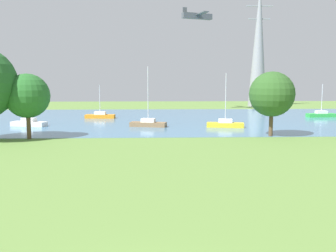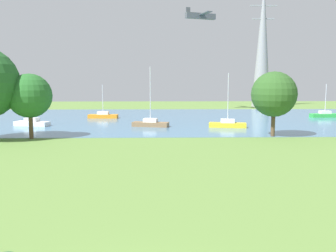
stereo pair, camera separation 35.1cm
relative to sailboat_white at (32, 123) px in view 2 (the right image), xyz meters
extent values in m
plane|color=olive|center=(16.44, -18.86, -0.46)|extent=(160.00, 160.00, 0.00)
cube|color=teal|center=(16.44, 9.14, -0.45)|extent=(140.00, 40.00, 0.02)
cube|color=white|center=(0.00, 0.00, -0.14)|extent=(5.03, 2.74, 0.60)
cube|color=white|center=(0.00, 0.00, 0.41)|extent=(2.03, 1.55, 0.50)
cylinder|color=silver|center=(0.00, 0.00, 3.34)|extent=(0.10, 0.10, 6.36)
cube|color=yellow|center=(26.20, -2.33, -0.14)|extent=(5.00, 2.38, 0.60)
cube|color=white|center=(26.20, -2.33, 0.41)|extent=(1.98, 1.42, 0.50)
cylinder|color=silver|center=(26.20, -2.33, 3.39)|extent=(0.10, 0.10, 6.47)
cube|color=orange|center=(8.05, 10.26, -0.14)|extent=(4.89, 1.83, 0.60)
cube|color=white|center=(8.05, 10.26, 0.41)|extent=(1.87, 1.22, 0.50)
cylinder|color=silver|center=(8.05, 10.26, 2.59)|extent=(0.10, 0.10, 4.86)
cube|color=green|center=(45.12, 10.84, -0.14)|extent=(4.89, 1.81, 0.60)
cube|color=white|center=(45.12, 10.84, 0.41)|extent=(1.87, 1.22, 0.50)
cylinder|color=silver|center=(45.12, 10.84, 2.63)|extent=(0.10, 0.10, 4.95)
cube|color=brown|center=(16.08, -1.26, -0.14)|extent=(5.02, 2.63, 0.60)
cube|color=white|center=(16.08, -1.26, 0.41)|extent=(2.01, 1.51, 0.50)
cylinder|color=silver|center=(16.08, -1.26, 3.82)|extent=(0.10, 0.10, 7.33)
cylinder|color=brown|center=(3.71, -11.06, 0.99)|extent=(0.44, 0.44, 2.90)
sphere|color=#276429|center=(3.71, -11.06, 4.06)|extent=(4.61, 4.61, 4.61)
cylinder|color=brown|center=(29.71, -10.21, 0.99)|extent=(0.44, 0.44, 2.90)
sphere|color=#2E5824|center=(29.71, -10.21, 4.16)|extent=(4.92, 4.92, 4.92)
cone|color=gray|center=(41.88, 38.25, 14.34)|extent=(4.40, 4.40, 29.61)
cube|color=gray|center=(41.88, 38.25, 23.22)|extent=(6.40, 0.30, 0.30)
cube|color=gray|center=(41.88, 38.25, 20.22)|extent=(5.20, 0.30, 0.30)
cube|color=#4C5156|center=(25.67, 26.04, 18.65)|extent=(6.41, 3.11, 1.10)
cube|color=#4C5156|center=(25.67, 26.04, 18.85)|extent=(3.76, 8.30, 0.16)
cube|color=#4C5156|center=(23.09, 25.17, 19.45)|extent=(0.89, 0.40, 1.50)
camera|label=1|loc=(16.85, -49.60, 5.53)|focal=39.07mm
camera|label=2|loc=(17.20, -49.61, 5.53)|focal=39.07mm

